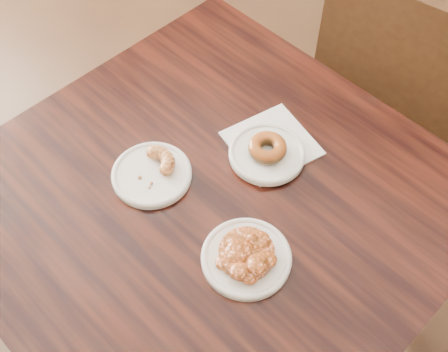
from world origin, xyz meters
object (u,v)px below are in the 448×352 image
Objects in this scene: cafe_table at (213,276)px; chair_far at (409,84)px; cruller_fragment at (151,169)px; glazed_donut at (267,148)px; apple_fritter at (247,252)px.

cafe_table is 1.04× the size of chair_far.
chair_far reaches higher than cruller_fragment.
cruller_fragment is (-0.27, -0.89, 0.33)m from chair_far.
cafe_table is 0.42m from cruller_fragment.
glazed_donut is at bearing 84.92° from cafe_table.
cafe_table is at bearing -105.18° from glazed_donut.
glazed_donut is at bearing 113.84° from apple_fritter.
cruller_fragment is (-0.13, -0.03, 0.40)m from cafe_table.
apple_fritter is 1.37× the size of cruller_fragment.
apple_fritter is (0.10, -0.23, -0.00)m from glazed_donut.
chair_far is at bearing 90.24° from apple_fritter.
glazed_donut reaches higher than cruller_fragment.
glazed_donut reaches higher than cafe_table.
cruller_fragment is (-0.27, 0.05, -0.00)m from apple_fritter.
cafe_table is at bearing 151.06° from apple_fritter.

